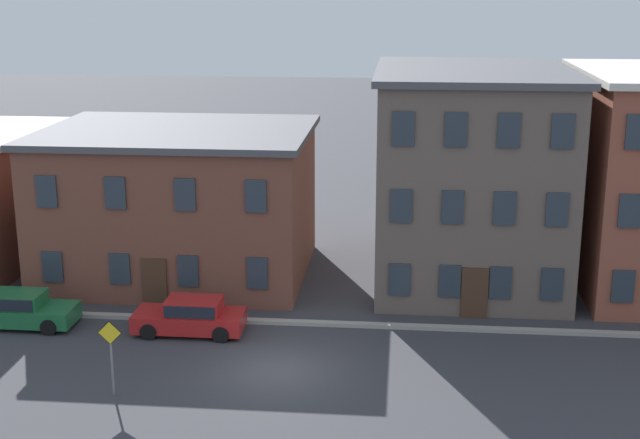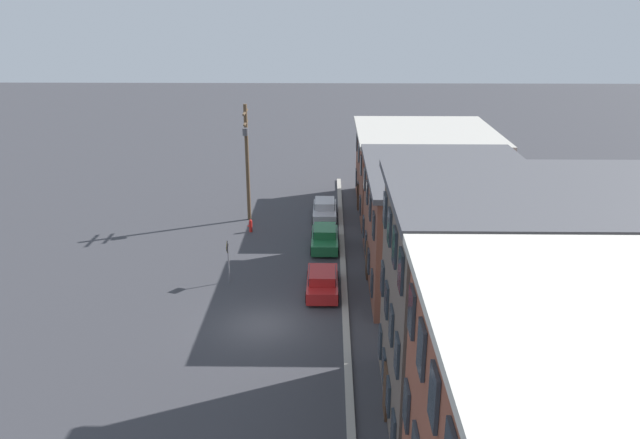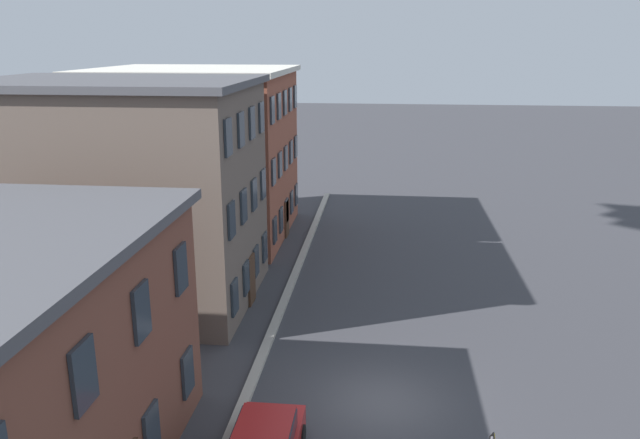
{
  "view_description": "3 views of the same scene",
  "coord_description": "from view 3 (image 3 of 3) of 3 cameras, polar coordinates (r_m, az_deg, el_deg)",
  "views": [
    {
      "loc": [
        4.36,
        -29.56,
        13.75
      ],
      "look_at": [
        1.03,
        5.19,
        4.32
      ],
      "focal_mm": 50.0,
      "sensor_mm": 36.0,
      "label": 1
    },
    {
      "loc": [
        29.35,
        3.56,
        16.43
      ],
      "look_at": [
        0.46,
        3.13,
        6.15
      ],
      "focal_mm": 35.0,
      "sensor_mm": 36.0,
      "label": 2
    },
    {
      "loc": [
        -18.12,
        0.14,
        11.41
      ],
      "look_at": [
        0.77,
        2.15,
        5.93
      ],
      "focal_mm": 35.0,
      "sensor_mm": 36.0,
      "label": 3
    }
  ],
  "objects": [
    {
      "name": "apartment_annex",
      "position": [
        37.86,
        -11.17,
        5.96
      ],
      "size": [
        10.59,
        11.05,
        9.89
      ],
      "color": "brown",
      "rests_on": "ground_plane"
    },
    {
      "name": "apartment_far",
      "position": [
        28.78,
        -17.7,
        2.32
      ],
      "size": [
        8.86,
        11.83,
        9.86
      ],
      "color": "#66564C",
      "rests_on": "ground_plane"
    },
    {
      "name": "kerb_strip",
      "position": [
        21.81,
        -6.59,
        -15.34
      ],
      "size": [
        56.0,
        0.36,
        0.16
      ],
      "primitive_type": "cube",
      "color": "#9E998E",
      "rests_on": "ground_plane"
    },
    {
      "name": "ground_plane",
      "position": [
        21.42,
        5.75,
        -16.21
      ],
      "size": [
        200.0,
        200.0,
        0.0
      ],
      "primitive_type": "plane",
      "color": "#38383D"
    }
  ]
}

